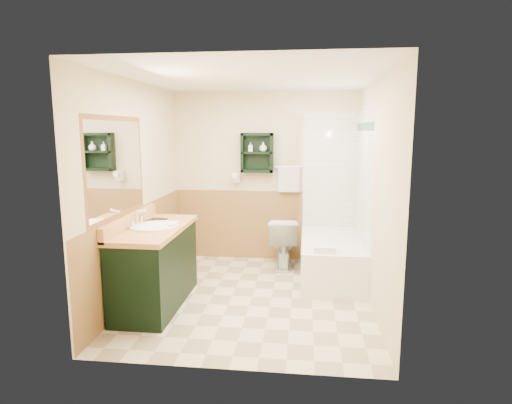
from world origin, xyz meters
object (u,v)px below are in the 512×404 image
at_px(bathtub, 331,258).
at_px(soap_bottle_b, 263,148).
at_px(hair_dryer, 236,177).
at_px(toilet, 283,242).
at_px(soap_bottle_a, 251,149).
at_px(vanity, 156,266).
at_px(vanity_book, 147,210).
at_px(wall_shelf, 257,153).

xyz_separation_m(bathtub, soap_bottle_b, (-0.94, 0.65, 1.36)).
distance_m(hair_dryer, toilet, 1.14).
bearing_deg(toilet, soap_bottle_a, -33.09).
relative_size(vanity, bathtub, 0.90).
xyz_separation_m(hair_dryer, soap_bottle_b, (0.39, -0.03, 0.42)).
bearing_deg(vanity_book, hair_dryer, 75.37).
height_order(vanity, soap_bottle_a, soap_bottle_a).
bearing_deg(toilet, vanity, 45.21).
bearing_deg(hair_dryer, wall_shelf, -4.76).
xyz_separation_m(hair_dryer, soap_bottle_a, (0.21, -0.03, 0.39)).
bearing_deg(soap_bottle_a, toilet, -29.93).
relative_size(wall_shelf, vanity, 0.41).
bearing_deg(soap_bottle_b, vanity, -119.70).
bearing_deg(vanity, soap_bottle_b, 60.30).
height_order(hair_dryer, soap_bottle_b, soap_bottle_b).
bearing_deg(soap_bottle_b, wall_shelf, 176.71).
relative_size(hair_dryer, bathtub, 0.16).
bearing_deg(vanity, hair_dryer, 71.24).
xyz_separation_m(wall_shelf, vanity, (-0.89, -1.73, -1.12)).
distance_m(vanity_book, soap_bottle_b, 1.97).
bearing_deg(soap_bottle_b, vanity_book, -127.93).
bearing_deg(bathtub, toilet, 149.55).
height_order(vanity, toilet, vanity).
bearing_deg(bathtub, soap_bottle_a, 149.78).
bearing_deg(soap_bottle_b, soap_bottle_a, 180.00).
distance_m(wall_shelf, toilet, 1.30).
height_order(bathtub, toilet, toilet).
relative_size(vanity_book, soap_bottle_a, 1.93).
bearing_deg(wall_shelf, bathtub, -32.56).
relative_size(bathtub, soap_bottle_a, 11.65).
xyz_separation_m(vanity, soap_bottle_b, (0.98, 1.72, 1.19)).
bearing_deg(vanity_book, soap_bottle_a, 68.82).
bearing_deg(vanity_book, bathtub, 33.73).
xyz_separation_m(bathtub, vanity_book, (-2.08, -0.82, 0.73)).
relative_size(hair_dryer, soap_bottle_a, 1.86).
bearing_deg(vanity_book, toilet, 51.73).
distance_m(hair_dryer, vanity, 2.00).
distance_m(soap_bottle_a, soap_bottle_b, 0.18).
height_order(hair_dryer, vanity, hair_dryer).
bearing_deg(wall_shelf, soap_bottle_a, -176.82).
bearing_deg(hair_dryer, soap_bottle_b, -4.43).
height_order(wall_shelf, toilet, wall_shelf).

